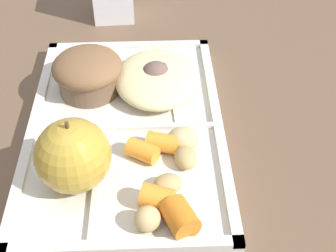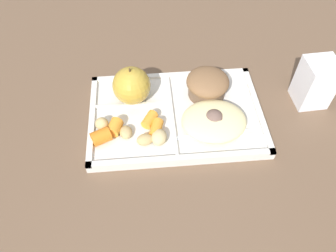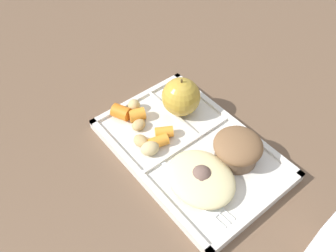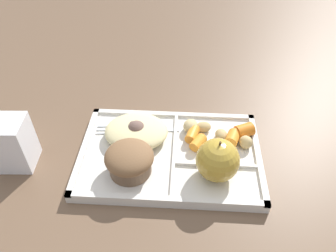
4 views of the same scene
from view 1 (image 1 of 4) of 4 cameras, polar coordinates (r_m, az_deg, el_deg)
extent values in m
plane|color=brown|center=(0.55, -5.08, -1.05)|extent=(6.00, 6.00, 0.00)
cube|color=silver|center=(0.55, -5.13, -0.48)|extent=(0.34, 0.22, 0.01)
cube|color=silver|center=(0.54, 6.06, 0.64)|extent=(0.34, 0.01, 0.01)
cube|color=silver|center=(0.55, -16.19, 0.03)|extent=(0.34, 0.01, 0.01)
cube|color=silver|center=(0.43, -5.80, -14.41)|extent=(0.01, 0.22, 0.01)
cube|color=silver|center=(0.67, -4.81, 9.81)|extent=(0.01, 0.22, 0.01)
cube|color=silver|center=(0.53, -5.22, -0.23)|extent=(0.01, 0.20, 0.01)
cube|color=silver|center=(0.48, -8.76, -6.52)|extent=(0.15, 0.01, 0.01)
sphere|color=#B79333|center=(0.46, -11.57, -3.60)|extent=(0.08, 0.08, 0.08)
cylinder|color=#4C381E|center=(0.43, -12.26, -0.08)|extent=(0.00, 0.00, 0.01)
cylinder|color=brown|center=(0.59, -9.65, 5.42)|extent=(0.07, 0.07, 0.03)
ellipsoid|color=brown|center=(0.58, -9.90, 7.14)|extent=(0.09, 0.09, 0.04)
cylinder|color=orange|center=(0.45, -1.33, -8.85)|extent=(0.03, 0.04, 0.02)
cylinder|color=orange|center=(0.49, -3.16, -3.06)|extent=(0.03, 0.04, 0.02)
cylinder|color=orange|center=(0.50, -0.66, -2.06)|extent=(0.03, 0.04, 0.02)
cylinder|color=orange|center=(0.43, 1.50, -11.13)|extent=(0.04, 0.04, 0.03)
ellipsoid|color=tan|center=(0.49, 2.18, -3.89)|extent=(0.03, 0.03, 0.02)
ellipsoid|color=tan|center=(0.44, -2.57, -11.32)|extent=(0.03, 0.04, 0.03)
ellipsoid|color=tan|center=(0.51, 1.85, -1.56)|extent=(0.04, 0.04, 0.02)
ellipsoid|color=tan|center=(0.47, -0.01, -7.09)|extent=(0.03, 0.03, 0.02)
ellipsoid|color=beige|center=(0.58, -1.39, 5.87)|extent=(0.12, 0.10, 0.03)
sphere|color=#755B4C|center=(0.59, -1.30, 6.51)|extent=(0.03, 0.03, 0.03)
sphere|color=brown|center=(0.58, -1.49, 6.11)|extent=(0.04, 0.04, 0.04)
sphere|color=brown|center=(0.59, -0.78, 6.32)|extent=(0.03, 0.03, 0.03)
sphere|color=brown|center=(0.58, -1.41, 5.96)|extent=(0.03, 0.03, 0.03)
cube|color=white|center=(0.57, 0.80, 3.01)|extent=(0.11, 0.01, 0.00)
cube|color=white|center=(0.63, 0.04, 7.21)|extent=(0.04, 0.03, 0.00)
cylinder|color=white|center=(0.65, 0.69, 8.74)|extent=(0.02, 0.00, 0.00)
cylinder|color=white|center=(0.65, -0.22, 8.69)|extent=(0.02, 0.00, 0.00)
cylinder|color=white|center=(0.65, -1.14, 8.64)|extent=(0.02, 0.00, 0.00)
camera|label=2|loc=(0.53, 64.20, 39.83)|focal=35.11mm
camera|label=3|loc=(0.74, 28.68, 51.22)|focal=38.05mm
camera|label=4|loc=(0.60, -67.07, 31.60)|focal=35.41mm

